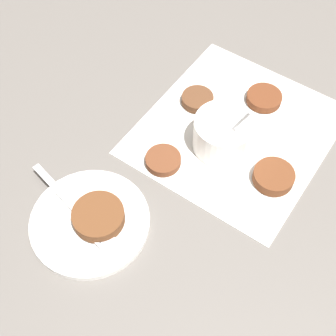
# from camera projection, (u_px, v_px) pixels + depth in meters

# --- Properties ---
(ground_plane) EXTENTS (4.00, 4.00, 0.00)m
(ground_plane) POSITION_uv_depth(u_px,v_px,m) (244.00, 147.00, 0.85)
(ground_plane) COLOR #605B56
(napkin) EXTENTS (0.38, 0.36, 0.00)m
(napkin) POSITION_uv_depth(u_px,v_px,m) (236.00, 130.00, 0.87)
(napkin) COLOR silver
(napkin) RESTS_ON ground_plane
(sauce_bowl) EXTENTS (0.12, 0.11, 0.13)m
(sauce_bowl) POSITION_uv_depth(u_px,v_px,m) (223.00, 135.00, 0.83)
(sauce_bowl) COLOR white
(sauce_bowl) RESTS_ON napkin
(fritter_0) EXTENTS (0.07, 0.07, 0.02)m
(fritter_0) POSITION_uv_depth(u_px,v_px,m) (264.00, 98.00, 0.90)
(fritter_0) COLOR brown
(fritter_0) RESTS_ON napkin
(fritter_1) EXTENTS (0.06, 0.06, 0.02)m
(fritter_1) POSITION_uv_depth(u_px,v_px,m) (197.00, 99.00, 0.90)
(fritter_1) COLOR brown
(fritter_1) RESTS_ON napkin
(fritter_2) EXTENTS (0.07, 0.07, 0.02)m
(fritter_2) POSITION_uv_depth(u_px,v_px,m) (274.00, 177.00, 0.80)
(fritter_2) COLOR brown
(fritter_2) RESTS_ON napkin
(fritter_3) EXTENTS (0.06, 0.06, 0.01)m
(fritter_3) POSITION_uv_depth(u_px,v_px,m) (163.00, 160.00, 0.82)
(fritter_3) COLOR brown
(fritter_3) RESTS_ON napkin
(serving_plate) EXTENTS (0.20, 0.20, 0.02)m
(serving_plate) POSITION_uv_depth(u_px,v_px,m) (90.00, 221.00, 0.76)
(serving_plate) COLOR white
(serving_plate) RESTS_ON ground_plane
(fritter_on_plate) EXTENTS (0.08, 0.08, 0.02)m
(fritter_on_plate) POSITION_uv_depth(u_px,v_px,m) (98.00, 216.00, 0.74)
(fritter_on_plate) COLOR brown
(fritter_on_plate) RESTS_ON serving_plate
(fork) EXTENTS (0.08, 0.19, 0.00)m
(fork) POSITION_uv_depth(u_px,v_px,m) (78.00, 212.00, 0.75)
(fork) COLOR silver
(fork) RESTS_ON serving_plate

